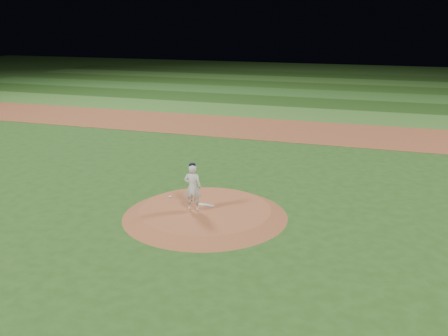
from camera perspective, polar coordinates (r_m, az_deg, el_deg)
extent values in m
plane|color=#26501A|center=(16.78, -2.16, -5.47)|extent=(120.00, 120.00, 0.00)
cube|color=brown|center=(29.74, 7.32, 4.31)|extent=(70.00, 6.00, 0.02)
cube|color=#3A7028|center=(35.05, 9.10, 6.12)|extent=(70.00, 5.00, 0.02)
cube|color=#1F4416|center=(39.93, 10.31, 7.34)|extent=(70.00, 5.00, 0.02)
cube|color=#2F6524|center=(44.83, 11.26, 8.30)|extent=(70.00, 5.00, 0.02)
cube|color=#244B18|center=(49.75, 12.03, 9.06)|extent=(70.00, 5.00, 0.02)
cube|color=#356926|center=(54.68, 12.66, 9.69)|extent=(70.00, 5.00, 0.02)
cube|color=#204415|center=(59.63, 13.19, 10.21)|extent=(70.00, 5.00, 0.02)
cone|color=#A15632|center=(16.73, -2.17, -5.07)|extent=(5.50, 5.50, 0.25)
cube|color=white|center=(16.97, -2.14, -4.24)|extent=(0.60, 0.22, 0.03)
ellipsoid|color=white|center=(17.79, -6.16, -3.27)|extent=(0.12, 0.12, 0.06)
imported|color=white|center=(16.33, -3.59, -2.25)|extent=(0.61, 0.44, 1.58)
ellipsoid|color=black|center=(16.09, -3.64, 0.34)|extent=(0.22, 0.22, 0.15)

